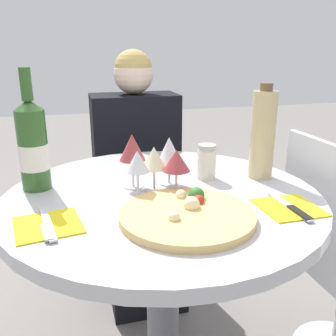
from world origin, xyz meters
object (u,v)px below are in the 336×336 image
object	(u,v)px
chair_behind_diner	(135,198)
wine_bottle	(33,146)
dining_table	(163,239)
seated_diner	(140,193)
pizza_large	(187,214)
tall_carafe	(263,134)

from	to	relation	value
chair_behind_diner	wine_bottle	bearing A→B (deg)	57.97
dining_table	seated_diner	world-z (taller)	seated_diner
chair_behind_diner	pizza_large	bearing A→B (deg)	88.12
pizza_large	tall_carafe	size ratio (longest dim) A/B	1.11
dining_table	pizza_large	size ratio (longest dim) A/B	2.74
wine_bottle	tall_carafe	xyz separation A→B (m)	(0.69, -0.08, 0.01)
chair_behind_diner	pizza_large	xyz separation A→B (m)	(-0.03, -0.95, 0.34)
chair_behind_diner	seated_diner	distance (m)	0.17
dining_table	seated_diner	size ratio (longest dim) A/B	0.79
chair_behind_diner	wine_bottle	size ratio (longest dim) A/B	2.49
tall_carafe	dining_table	bearing A→B (deg)	-170.93
seated_diner	tall_carafe	size ratio (longest dim) A/B	3.83
tall_carafe	pizza_large	bearing A→B (deg)	-143.96
chair_behind_diner	wine_bottle	world-z (taller)	wine_bottle
pizza_large	tall_carafe	bearing A→B (deg)	36.04
chair_behind_diner	tall_carafe	xyz separation A→B (m)	(0.29, -0.72, 0.47)
wine_bottle	tall_carafe	size ratio (longest dim) A/B	1.17
dining_table	chair_behind_diner	bearing A→B (deg)	86.35
chair_behind_diner	tall_carafe	bearing A→B (deg)	111.99
dining_table	tall_carafe	bearing A→B (deg)	9.07
pizza_large	wine_bottle	size ratio (longest dim) A/B	0.95
wine_bottle	tall_carafe	distance (m)	0.70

